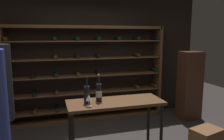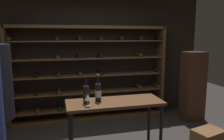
{
  "view_description": "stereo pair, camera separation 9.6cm",
  "coord_description": "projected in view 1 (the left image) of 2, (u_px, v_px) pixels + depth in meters",
  "views": [
    {
      "loc": [
        -0.89,
        -2.82,
        1.82
      ],
      "look_at": [
        -0.03,
        0.17,
        1.33
      ],
      "focal_mm": 35.03,
      "sensor_mm": 36.0,
      "label": 1
    },
    {
      "loc": [
        -0.8,
        -2.85,
        1.82
      ],
      "look_at": [
        -0.03,
        0.17,
        1.33
      ],
      "focal_mm": 35.03,
      "sensor_mm": 36.0,
      "label": 2
    }
  ],
  "objects": [
    {
      "name": "back_wall",
      "position": [
        91.0,
        54.0,
        4.86
      ],
      "size": [
        5.03,
        0.1,
        2.86
      ],
      "primitive_type": "cube",
      "color": "black",
      "rests_on": "ground"
    },
    {
      "name": "wine_bottle_gold_foil",
      "position": [
        99.0,
        92.0,
        2.92
      ],
      "size": [
        0.08,
        0.08,
        0.37
      ],
      "color": "black",
      "rests_on": "tasting_table"
    },
    {
      "name": "tasting_table",
      "position": [
        115.0,
        110.0,
        2.97
      ],
      "size": [
        1.3,
        0.5,
        0.95
      ],
      "color": "brown",
      "rests_on": "ground"
    },
    {
      "name": "wine_bottle_black_capsule",
      "position": [
        87.0,
        94.0,
        2.84
      ],
      "size": [
        0.09,
        0.09,
        0.35
      ],
      "color": "black",
      "rests_on": "tasting_table"
    },
    {
      "name": "wine_glass_stemmed_center",
      "position": [
        89.0,
        98.0,
        2.7
      ],
      "size": [
        0.07,
        0.07,
        0.16
      ],
      "color": "silver",
      "rests_on": "tasting_table"
    },
    {
      "name": "wine_crate",
      "position": [
        206.0,
        138.0,
        3.59
      ],
      "size": [
        0.55,
        0.45,
        0.32
      ],
      "primitive_type": "cube",
      "rotation": [
        0.0,
        0.0,
        0.26
      ],
      "color": "brown",
      "rests_on": "ground"
    },
    {
      "name": "display_cabinet",
      "position": [
        190.0,
        85.0,
        4.79
      ],
      "size": [
        0.44,
        0.36,
        1.49
      ],
      "primitive_type": "cube",
      "color": "#4C2D1E",
      "rests_on": "ground"
    },
    {
      "name": "wine_rack",
      "position": [
        87.0,
        74.0,
        4.69
      ],
      "size": [
        3.36,
        0.32,
        2.03
      ],
      "color": "brown",
      "rests_on": "ground"
    }
  ]
}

